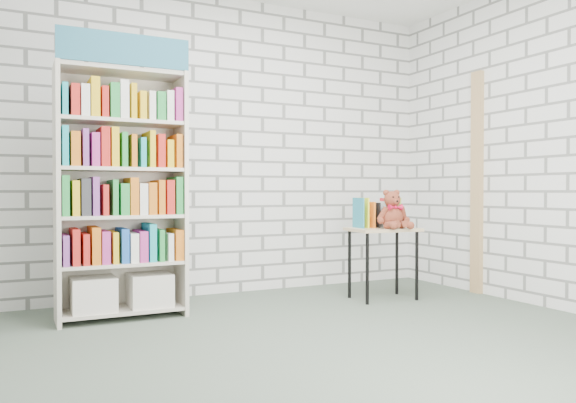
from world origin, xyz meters
name	(u,v)px	position (x,y,z in m)	size (l,w,h in m)	color
ground	(323,346)	(0.00, 0.00, 0.00)	(4.50, 4.50, 0.00)	#495649
room_shell	(324,59)	(0.00, 0.00, 1.78)	(4.52, 4.02, 2.81)	silver
bookshelf	(121,191)	(-0.99, 1.36, 0.97)	(0.94, 0.37, 2.12)	beige
display_table	(383,238)	(1.24, 1.09, 0.55)	(0.62, 0.45, 0.64)	tan
table_books	(377,214)	(1.25, 1.19, 0.76)	(0.43, 0.21, 0.25)	teal
teddy_bear	(393,213)	(1.28, 1.00, 0.78)	(0.32, 0.30, 0.34)	brown
door_trim	(477,183)	(2.23, 0.95, 1.05)	(0.05, 0.12, 2.10)	tan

